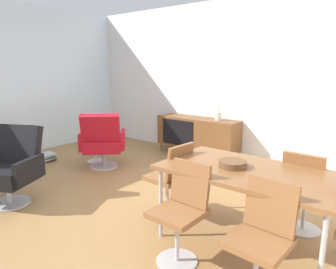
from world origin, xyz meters
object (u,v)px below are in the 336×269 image
dining_chair_front_right (262,237)px  dining_chair_near_window (171,177)px  sideboard (197,133)px  lounge_chair_red (102,140)px  dining_chair_back_right (305,189)px  dining_chair_front_left (182,209)px  fruit_bowl (95,131)px  dining_table (249,174)px  vase_cobalt (218,116)px  side_table_round (95,144)px  wooden_bowl_on_table (233,164)px  armchair_black_shell (10,166)px  magazine_stack (43,158)px

dining_chair_front_right → dining_chair_near_window: size_ratio=1.00×
sideboard → lounge_chair_red: (-0.82, -1.59, 0.03)m
dining_chair_back_right → dining_chair_front_left: same height
dining_chair_near_window → fruit_bowl: size_ratio=4.28×
sideboard → dining_table: size_ratio=1.00×
lounge_chair_red → vase_cobalt: bearing=51.9°
lounge_chair_red → side_table_round: size_ratio=1.82×
lounge_chair_red → sideboard: bearing=62.7°
wooden_bowl_on_table → lounge_chair_red: 2.77m
dining_chair_front_right → dining_chair_near_window: 1.36m
vase_cobalt → armchair_black_shell: 3.36m
dining_table → dining_chair_front_left: 0.70m
vase_cobalt → armchair_black_shell: size_ratio=0.24×
dining_chair_near_window → armchair_black_shell: bearing=-153.0°
dining_chair_back_right → dining_chair_front_left: size_ratio=1.00×
side_table_round → magazine_stack: 0.97m
dining_chair_back_right → dining_chair_front_right: bearing=-89.8°
sideboard → armchair_black_shell: (-0.67, -3.16, 0.03)m
wooden_bowl_on_table → armchair_black_shell: 2.69m
armchair_black_shell → dining_chair_front_right: bearing=6.8°
dining_chair_back_right → magazine_stack: (-4.29, -0.36, -0.40)m
dining_table → magazine_stack: dining_table is taller
lounge_chair_red → fruit_bowl: lounge_chair_red is taller
wooden_bowl_on_table → dining_chair_front_left: dining_chair_front_left is taller
dining_chair_back_right → armchair_black_shell: 3.37m
lounge_chair_red → fruit_bowl: (-0.39, 0.16, 0.09)m
side_table_round → dining_chair_near_window: bearing=-19.2°
fruit_bowl → dining_chair_near_window: bearing=-19.2°
dining_chair_near_window → vase_cobalt: bearing=107.1°
lounge_chair_red → magazine_stack: bearing=-158.0°
armchair_black_shell → side_table_round: size_ratio=1.82×
armchair_black_shell → magazine_stack: (-1.26, 1.12, -0.40)m
vase_cobalt → lounge_chair_red: 2.05m
dining_chair_near_window → side_table_round: size_ratio=1.65×
sideboard → magazine_stack: size_ratio=3.86×
dining_table → side_table_round: dining_table is taller
dining_chair_near_window → lounge_chair_red: size_ratio=0.90×
magazine_stack → side_table_round: bearing=40.4°
dining_table → armchair_black_shell: 2.84m
vase_cobalt → dining_chair_back_right: bearing=-41.0°
armchair_black_shell → side_table_round: (-0.54, 1.73, -0.15)m
side_table_round → magazine_stack: side_table_round is taller
vase_cobalt → side_table_round: (-1.64, -1.43, -0.48)m
fruit_bowl → lounge_chair_red: bearing=-22.1°
armchair_black_shell → magazine_stack: size_ratio=2.28×
vase_cobalt → dining_chair_back_right: size_ratio=0.27×
dining_chair_back_right → armchair_black_shell: (-3.03, -1.48, -0.00)m
sideboard → magazine_stack: bearing=-133.4°
dining_chair_back_right → lounge_chair_red: bearing=178.4°
dining_chair_back_right → fruit_bowl: (-3.57, 0.25, 0.09)m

